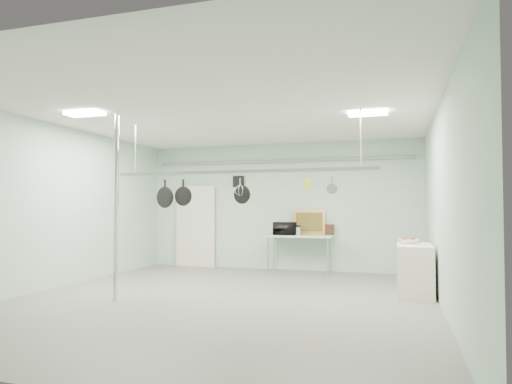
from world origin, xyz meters
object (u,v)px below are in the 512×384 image
(side_cabinet, at_px, (415,270))
(skillet_right, at_px, (242,190))
(chrome_pole, at_px, (116,205))
(fruit_bowl, at_px, (409,241))
(coffee_canister, at_px, (297,231))
(skillet_mid, at_px, (183,192))
(skillet_left, at_px, (165,194))
(microwave, at_px, (285,229))
(prep_table, at_px, (300,238))
(pot_rack, at_px, (239,170))

(side_cabinet, distance_m, skillet_right, 3.41)
(chrome_pole, relative_size, fruit_bowl, 9.27)
(coffee_canister, distance_m, skillet_right, 3.39)
(coffee_canister, bearing_deg, skillet_mid, -113.72)
(skillet_mid, bearing_deg, side_cabinet, 22.59)
(fruit_bowl, distance_m, skillet_left, 4.59)
(side_cabinet, xyz_separation_m, skillet_left, (-4.41, -1.10, 1.37))
(side_cabinet, distance_m, microwave, 3.61)
(microwave, distance_m, skillet_right, 3.28)
(skillet_left, distance_m, skillet_right, 1.51)
(chrome_pole, relative_size, prep_table, 2.00)
(microwave, xyz_separation_m, skillet_left, (-1.53, -3.18, 0.76))
(prep_table, relative_size, side_cabinet, 1.33)
(coffee_canister, bearing_deg, prep_table, 31.29)
(pot_rack, xyz_separation_m, skillet_left, (-1.46, 0.00, -0.41))
(skillet_left, relative_size, skillet_right, 1.23)
(chrome_pole, height_order, microwave, chrome_pole)
(pot_rack, xyz_separation_m, skillet_mid, (-1.09, 0.00, -0.38))
(chrome_pole, relative_size, skillet_right, 7.41)
(microwave, bearing_deg, prep_table, -170.38)
(chrome_pole, distance_m, skillet_left, 1.02)
(skillet_left, bearing_deg, fruit_bowl, 31.16)
(skillet_left, height_order, skillet_right, same)
(chrome_pole, bearing_deg, skillet_right, 24.80)
(fruit_bowl, xyz_separation_m, skillet_left, (-4.32, -1.29, 0.88))
(coffee_canister, bearing_deg, skillet_right, -95.19)
(prep_table, distance_m, coffee_canister, 0.18)
(skillet_mid, bearing_deg, prep_table, 73.05)
(prep_table, height_order, coffee_canister, coffee_canister)
(coffee_canister, bearing_deg, pot_rack, -96.02)
(skillet_left, bearing_deg, side_cabinet, 28.55)
(pot_rack, bearing_deg, skillet_right, 0.00)
(chrome_pole, relative_size, pot_rack, 0.67)
(prep_table, bearing_deg, skillet_right, -96.09)
(pot_rack, xyz_separation_m, skillet_right, (0.05, 0.00, -0.36))
(skillet_left, bearing_deg, coffee_canister, 75.58)
(prep_table, bearing_deg, skillet_left, -119.47)
(chrome_pole, relative_size, coffee_canister, 16.73)
(skillet_mid, relative_size, skillet_right, 1.11)
(chrome_pole, distance_m, coffee_canister, 4.77)
(side_cabinet, relative_size, fruit_bowl, 3.48)
(coffee_canister, bearing_deg, microwave, -163.10)
(coffee_canister, xyz_separation_m, skillet_right, (-0.30, -3.27, 0.87))
(chrome_pole, relative_size, microwave, 5.76)
(side_cabinet, distance_m, skillet_mid, 4.41)
(chrome_pole, height_order, prep_table, chrome_pole)
(pot_rack, xyz_separation_m, coffee_canister, (0.34, 3.27, -1.23))
(pot_rack, relative_size, skillet_left, 9.04)
(microwave, bearing_deg, chrome_pole, 54.48)
(side_cabinet, bearing_deg, chrome_pole, -157.59)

